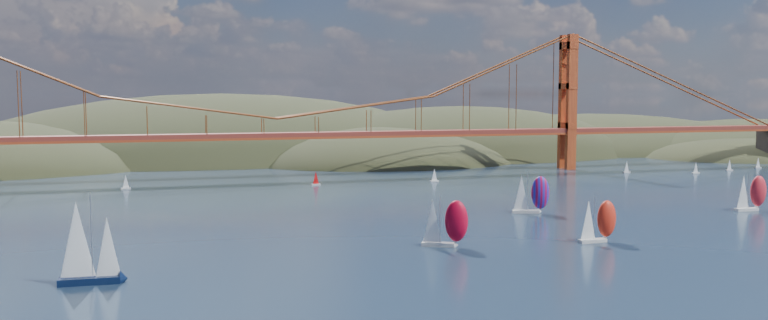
{
  "coord_description": "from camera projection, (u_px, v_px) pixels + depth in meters",
  "views": [
    {
      "loc": [
        -42.12,
        -92.41,
        30.88
      ],
      "look_at": [
        13.58,
        90.0,
        14.03
      ],
      "focal_mm": 35.0,
      "sensor_mm": 36.0,
      "label": 1
    }
  ],
  "objects": [
    {
      "name": "sloop_navy",
      "position": [
        86.0,
        244.0,
        121.27
      ],
      "size": [
        9.78,
        5.65,
        15.07
      ],
      "rotation": [
        0.0,
        0.0,
        -0.05
      ],
      "color": "black",
      "rests_on": "ground"
    },
    {
      "name": "distant_boat_9",
      "position": [
        316.0,
        178.0,
        253.61
      ],
      "size": [
        3.0,
        2.0,
        4.7
      ],
      "color": "silver",
      "rests_on": "ground"
    },
    {
      "name": "racer_0",
      "position": [
        444.0,
        222.0,
        151.37
      ],
      "size": [
        9.63,
        7.05,
        10.83
      ],
      "rotation": [
        0.0,
        0.0,
        -0.46
      ],
      "color": "silver",
      "rests_on": "ground"
    },
    {
      "name": "bridge",
      "position": [
        271.0,
        90.0,
        271.15
      ],
      "size": [
        552.0,
        12.0,
        55.0
      ],
      "color": "maroon",
      "rests_on": "ground"
    },
    {
      "name": "racer_1",
      "position": [
        597.0,
        220.0,
        155.92
      ],
      "size": [
        8.6,
        3.51,
        9.89
      ],
      "rotation": [
        0.0,
        0.0,
        0.03
      ],
      "color": "silver",
      "rests_on": "ground"
    },
    {
      "name": "distant_boat_8",
      "position": [
        434.0,
        175.0,
        263.51
      ],
      "size": [
        3.0,
        2.0,
        4.7
      ],
      "color": "silver",
      "rests_on": "ground"
    },
    {
      "name": "distant_boat_7",
      "position": [
        758.0,
        163.0,
        311.3
      ],
      "size": [
        3.0,
        2.0,
        4.7
      ],
      "color": "silver",
      "rests_on": "ground"
    },
    {
      "name": "distant_boat_4",
      "position": [
        627.0,
        167.0,
        293.75
      ],
      "size": [
        3.0,
        2.0,
        4.7
      ],
      "color": "silver",
      "rests_on": "ground"
    },
    {
      "name": "distant_boat_5",
      "position": [
        696.0,
        168.0,
        290.27
      ],
      "size": [
        3.0,
        2.0,
        4.7
      ],
      "color": "silver",
      "rests_on": "ground"
    },
    {
      "name": "racer_rwb",
      "position": [
        530.0,
        193.0,
        193.95
      ],
      "size": [
        9.79,
        5.81,
        10.98
      ],
      "rotation": [
        0.0,
        0.0,
        -0.28
      ],
      "color": "silver",
      "rests_on": "ground"
    },
    {
      "name": "distant_boat_3",
      "position": [
        126.0,
        182.0,
        243.09
      ],
      "size": [
        3.0,
        2.0,
        4.7
      ],
      "color": "silver",
      "rests_on": "ground"
    },
    {
      "name": "ground",
      "position": [
        480.0,
        319.0,
        103.01
      ],
      "size": [
        1200.0,
        1200.0,
        0.0
      ],
      "primitive_type": "plane",
      "color": "black",
      "rests_on": "ground"
    },
    {
      "name": "headlands",
      "position": [
        335.0,
        179.0,
        382.3
      ],
      "size": [
        725.0,
        225.0,
        96.0
      ],
      "color": "black",
      "rests_on": "ground"
    },
    {
      "name": "racer_2",
      "position": [
        750.0,
        192.0,
        197.92
      ],
      "size": [
        9.21,
        3.75,
        10.59
      ],
      "rotation": [
        0.0,
        0.0,
        -0.02
      ],
      "color": "white",
      "rests_on": "ground"
    },
    {
      "name": "distant_boat_6",
      "position": [
        729.0,
        165.0,
        301.47
      ],
      "size": [
        3.0,
        2.0,
        4.7
      ],
      "color": "silver",
      "rests_on": "ground"
    }
  ]
}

